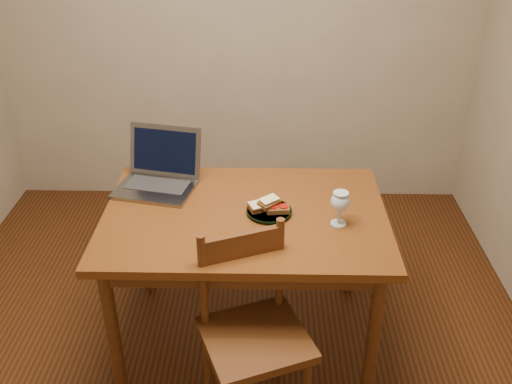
{
  "coord_description": "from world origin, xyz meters",
  "views": [
    {
      "loc": [
        0.21,
        -2.11,
        2.12
      ],
      "look_at": [
        0.16,
        0.2,
        0.8
      ],
      "focal_mm": 40.0,
      "sensor_mm": 36.0,
      "label": 1
    }
  ],
  "objects_px": {
    "milk_glass": "(340,208)",
    "laptop": "(160,171)",
    "plate": "(269,212)",
    "chair": "(253,325)",
    "table": "(245,228)"
  },
  "relations": [
    {
      "from": "chair",
      "to": "milk_glass",
      "type": "relative_size",
      "value": 3.26
    },
    {
      "from": "plate",
      "to": "laptop",
      "type": "height_order",
      "value": "laptop"
    },
    {
      "from": "chair",
      "to": "plate",
      "type": "relative_size",
      "value": 2.53
    },
    {
      "from": "chair",
      "to": "plate",
      "type": "bearing_deg",
      "value": 60.63
    },
    {
      "from": "table",
      "to": "laptop",
      "type": "xyz_separation_m",
      "value": [
        -0.43,
        0.27,
        0.16
      ]
    },
    {
      "from": "chair",
      "to": "milk_glass",
      "type": "bearing_deg",
      "value": 23.57
    },
    {
      "from": "table",
      "to": "chair",
      "type": "xyz_separation_m",
      "value": [
        0.05,
        -0.46,
        -0.17
      ]
    },
    {
      "from": "milk_glass",
      "to": "laptop",
      "type": "relative_size",
      "value": 0.38
    },
    {
      "from": "milk_glass",
      "to": "laptop",
      "type": "bearing_deg",
      "value": 157.29
    },
    {
      "from": "chair",
      "to": "laptop",
      "type": "distance_m",
      "value": 0.93
    },
    {
      "from": "chair",
      "to": "plate",
      "type": "height_order",
      "value": "chair"
    },
    {
      "from": "milk_glass",
      "to": "laptop",
      "type": "xyz_separation_m",
      "value": [
        -0.85,
        0.36,
        -0.01
      ]
    },
    {
      "from": "plate",
      "to": "laptop",
      "type": "relative_size",
      "value": 0.48
    },
    {
      "from": "chair",
      "to": "laptop",
      "type": "bearing_deg",
      "value": 101.77
    },
    {
      "from": "chair",
      "to": "laptop",
      "type": "relative_size",
      "value": 1.23
    }
  ]
}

